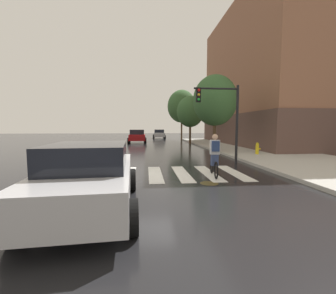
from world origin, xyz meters
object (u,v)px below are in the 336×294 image
at_px(sedan_near, 90,176).
at_px(cyclist, 215,156).
at_px(traffic_light_near, 222,110).
at_px(street_tree_far, 182,106).
at_px(sedan_mid, 137,136).
at_px(manhole_cover, 209,183).
at_px(fire_hydrant, 257,148).
at_px(street_tree_mid, 190,112).
at_px(sedan_far, 159,134).
at_px(street_tree_near, 215,101).

bearing_deg(sedan_near, cyclist, 38.92).
xyz_separation_m(traffic_light_near, street_tree_far, (1.01, 20.57, 2.03)).
xyz_separation_m(cyclist, traffic_light_near, (1.43, 3.35, 2.02)).
distance_m(sedan_mid, street_tree_far, 8.71).
relative_size(sedan_near, sedan_mid, 0.99).
xyz_separation_m(manhole_cover, fire_hydrant, (5.17, 6.75, 0.53)).
height_order(manhole_cover, sedan_mid, sedan_mid).
height_order(sedan_mid, street_tree_mid, street_tree_mid).
distance_m(sedan_mid, sedan_far, 10.40).
xyz_separation_m(street_tree_near, street_tree_mid, (-0.09, 8.98, -0.24)).
bearing_deg(fire_hydrant, sedan_mid, 121.85).
height_order(manhole_cover, street_tree_mid, street_tree_mid).
bearing_deg(sedan_mid, street_tree_near, -61.34).
relative_size(sedan_far, street_tree_far, 0.61).
xyz_separation_m(traffic_light_near, fire_hydrant, (3.25, 2.37, -2.33)).
bearing_deg(street_tree_near, sedan_near, -119.81).
xyz_separation_m(sedan_mid, street_tree_near, (6.24, -11.41, 3.08)).
relative_size(cyclist, fire_hydrant, 2.18).
xyz_separation_m(sedan_far, cyclist, (0.54, -29.27, 0.07)).
relative_size(fire_hydrant, street_tree_far, 0.11).
relative_size(cyclist, street_tree_far, 0.24).
height_order(cyclist, street_tree_near, street_tree_near).
bearing_deg(manhole_cover, sedan_far, 90.09).
bearing_deg(sedan_near, street_tree_mid, 72.60).
distance_m(sedan_near, street_tree_near, 13.28).
xyz_separation_m(fire_hydrant, street_tree_far, (-2.25, 18.19, 4.36)).
height_order(manhole_cover, sedan_near, sedan_near).
bearing_deg(manhole_cover, street_tree_near, 72.06).
bearing_deg(street_tree_near, fire_hydrant, -45.04).
relative_size(sedan_far, traffic_light_near, 1.04).
height_order(cyclist, street_tree_mid, street_tree_mid).
bearing_deg(street_tree_near, street_tree_far, 89.96).
height_order(sedan_far, street_tree_near, street_tree_near).
bearing_deg(street_tree_near, cyclist, -106.91).
bearing_deg(sedan_far, street_tree_near, -82.06).
xyz_separation_m(manhole_cover, street_tree_mid, (2.82, 17.99, 3.67)).
bearing_deg(fire_hydrant, sedan_near, -134.12).
xyz_separation_m(manhole_cover, traffic_light_near, (1.92, 4.38, 2.86)).
distance_m(cyclist, street_tree_far, 24.38).
xyz_separation_m(manhole_cover, sedan_near, (-3.50, -2.19, 0.82)).
relative_size(manhole_cover, street_tree_far, 0.09).
relative_size(sedan_mid, cyclist, 2.78).
relative_size(sedan_near, street_tree_mid, 0.87).
bearing_deg(sedan_mid, street_tree_mid, -21.59).
bearing_deg(sedan_far, sedan_mid, -108.32).
xyz_separation_m(sedan_mid, sedan_far, (3.27, 9.88, -0.06)).
height_order(sedan_far, fire_hydrant, sedan_far).
bearing_deg(street_tree_far, manhole_cover, -96.69).
relative_size(fire_hydrant, street_tree_mid, 0.14).
bearing_deg(cyclist, sedan_near, -141.08).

